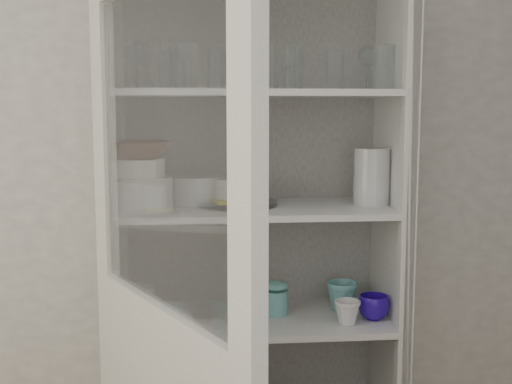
% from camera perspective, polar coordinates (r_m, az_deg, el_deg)
% --- Properties ---
extents(wall_back, '(3.60, 0.02, 2.60)m').
position_cam_1_polar(wall_back, '(2.46, -5.11, 0.41)').
color(wall_back, '#A4A3A0').
rests_on(wall_back, ground).
extents(pantry_cabinet, '(1.00, 0.45, 2.10)m').
position_cam_1_polar(pantry_cabinet, '(2.38, -0.13, -8.64)').
color(pantry_cabinet, beige).
rests_on(pantry_cabinet, floor).
extents(tumbler_0, '(0.07, 0.07, 0.14)m').
position_cam_1_polar(tumbler_0, '(2.06, -6.30, 11.06)').
color(tumbler_0, silver).
rests_on(tumbler_0, shelf_glass).
extents(tumbler_1, '(0.08, 0.08, 0.14)m').
position_cam_1_polar(tumbler_1, '(2.11, -7.54, 10.96)').
color(tumbler_1, silver).
rests_on(tumbler_1, shelf_glass).
extents(tumbler_2, '(0.09, 0.09, 0.15)m').
position_cam_1_polar(tumbler_2, '(2.12, -2.10, 11.09)').
color(tumbler_2, silver).
rests_on(tumbler_2, shelf_glass).
extents(tumbler_3, '(0.09, 0.09, 0.15)m').
position_cam_1_polar(tumbler_3, '(2.11, 0.98, 11.07)').
color(tumbler_3, silver).
rests_on(tumbler_3, shelf_glass).
extents(tumbler_4, '(0.07, 0.07, 0.12)m').
position_cam_1_polar(tumbler_4, '(2.11, 7.01, 10.72)').
color(tumbler_4, silver).
rests_on(tumbler_4, shelf_glass).
extents(tumbler_5, '(0.08, 0.08, 0.13)m').
position_cam_1_polar(tumbler_5, '(2.10, 3.26, 10.92)').
color(tumbler_5, silver).
rests_on(tumbler_5, shelf_glass).
extents(tumbler_6, '(0.09, 0.09, 0.15)m').
position_cam_1_polar(tumbler_6, '(2.18, 11.29, 10.82)').
color(tumbler_6, silver).
rests_on(tumbler_6, shelf_glass).
extents(tumbler_7, '(0.08, 0.08, 0.14)m').
position_cam_1_polar(tumbler_7, '(2.21, -8.39, 10.75)').
color(tumbler_7, silver).
rests_on(tumbler_7, shelf_glass).
extents(tumbler_8, '(0.08, 0.08, 0.13)m').
position_cam_1_polar(tumbler_8, '(2.22, -7.01, 10.57)').
color(tumbler_8, silver).
rests_on(tumbler_8, shelf_glass).
extents(tumbler_9, '(0.09, 0.09, 0.14)m').
position_cam_1_polar(tumbler_9, '(2.19, -3.44, 10.89)').
color(tumbler_9, silver).
rests_on(tumbler_9, shelf_glass).
extents(goblet_0, '(0.08, 0.08, 0.19)m').
position_cam_1_polar(goblet_0, '(2.34, -10.49, 11.09)').
color(goblet_0, silver).
rests_on(goblet_0, shelf_glass).
extents(goblet_1, '(0.08, 0.08, 0.18)m').
position_cam_1_polar(goblet_1, '(2.35, -2.09, 11.11)').
color(goblet_1, silver).
rests_on(goblet_1, shelf_glass).
extents(goblet_2, '(0.07, 0.07, 0.17)m').
position_cam_1_polar(goblet_2, '(2.34, 3.34, 10.96)').
color(goblet_2, silver).
rests_on(goblet_2, shelf_glass).
extents(goblet_3, '(0.08, 0.08, 0.18)m').
position_cam_1_polar(goblet_3, '(2.38, 9.91, 10.95)').
color(goblet_3, silver).
rests_on(goblet_3, shelf_glass).
extents(plate_stack_front, '(0.25, 0.25, 0.11)m').
position_cam_1_polar(plate_stack_front, '(2.20, -10.59, -0.08)').
color(plate_stack_front, silver).
rests_on(plate_stack_front, shelf_plates).
extents(plate_stack_back, '(0.21, 0.21, 0.10)m').
position_cam_1_polar(plate_stack_back, '(2.33, -5.31, 0.25)').
color(plate_stack_back, silver).
rests_on(plate_stack_back, shelf_plates).
extents(cream_bowl, '(0.24, 0.24, 0.06)m').
position_cam_1_polar(cream_bowl, '(2.19, -10.64, 2.15)').
color(cream_bowl, white).
rests_on(cream_bowl, plate_stack_front).
extents(terracotta_bowl, '(0.27, 0.27, 0.06)m').
position_cam_1_polar(terracotta_bowl, '(2.18, -10.68, 3.71)').
color(terracotta_bowl, '#4E2316').
rests_on(terracotta_bowl, cream_bowl).
extents(glass_platter, '(0.32, 0.32, 0.02)m').
position_cam_1_polar(glass_platter, '(2.26, -1.70, -1.00)').
color(glass_platter, silver).
rests_on(glass_platter, shelf_plates).
extents(yellow_trivet, '(0.19, 0.19, 0.01)m').
position_cam_1_polar(yellow_trivet, '(2.25, -1.70, -0.65)').
color(yellow_trivet, gold).
rests_on(yellow_trivet, glass_platter).
extents(white_ramekin, '(0.21, 0.21, 0.07)m').
position_cam_1_polar(white_ramekin, '(2.25, -1.71, 0.36)').
color(white_ramekin, silver).
rests_on(white_ramekin, yellow_trivet).
extents(grey_bowl_stack, '(0.13, 0.13, 0.20)m').
position_cam_1_polar(grey_bowl_stack, '(2.30, 10.25, 1.36)').
color(grey_bowl_stack, '#B3B3B3').
rests_on(grey_bowl_stack, shelf_plates).
extents(mug_blue, '(0.14, 0.14, 0.09)m').
position_cam_1_polar(mug_blue, '(2.33, 10.42, -10.04)').
color(mug_blue, '#1C118A').
rests_on(mug_blue, shelf_mugs).
extents(mug_teal, '(0.13, 0.13, 0.11)m').
position_cam_1_polar(mug_teal, '(2.41, 7.68, -9.16)').
color(mug_teal, '#257077').
rests_on(mug_teal, shelf_mugs).
extents(mug_white, '(0.09, 0.09, 0.08)m').
position_cam_1_polar(mug_white, '(2.27, 8.13, -10.55)').
color(mug_white, silver).
rests_on(mug_white, shelf_mugs).
extents(teal_jar, '(0.09, 0.09, 0.11)m').
position_cam_1_polar(teal_jar, '(2.35, 1.79, -9.57)').
color(teal_jar, '#257077').
rests_on(teal_jar, shelf_mugs).
extents(measuring_cups, '(0.10, 0.10, 0.04)m').
position_cam_1_polar(measuring_cups, '(2.24, -4.44, -11.32)').
color(measuring_cups, silver).
rests_on(measuring_cups, shelf_mugs).
extents(white_canister, '(0.13, 0.13, 0.12)m').
position_cam_1_polar(white_canister, '(2.33, -10.24, -9.67)').
color(white_canister, silver).
rests_on(white_canister, shelf_mugs).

